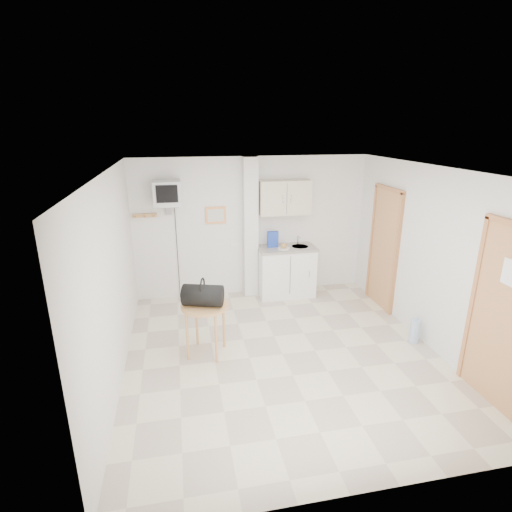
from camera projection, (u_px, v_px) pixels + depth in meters
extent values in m
plane|color=beige|center=(283.00, 354.00, 5.50)|extent=(4.50, 4.50, 0.00)
cube|color=white|center=(252.00, 227.00, 7.20)|extent=(4.20, 0.04, 2.50)
cube|color=white|center=(363.00, 370.00, 3.01)|extent=(4.20, 0.04, 2.50)
cube|color=white|center=(113.00, 281.00, 4.72)|extent=(0.04, 4.50, 2.50)
cube|color=white|center=(432.00, 259.00, 5.50)|extent=(0.04, 4.50, 2.50)
cube|color=white|center=(287.00, 170.00, 4.71)|extent=(4.20, 4.50, 0.04)
cube|color=white|center=(250.00, 229.00, 7.09)|extent=(0.25, 0.22, 2.50)
cube|color=#EF9454|center=(216.00, 215.00, 6.99)|extent=(0.36, 0.03, 0.30)
cube|color=silver|center=(216.00, 215.00, 6.97)|extent=(0.28, 0.01, 0.22)
cube|color=tan|center=(145.00, 215.00, 6.74)|extent=(0.40, 0.05, 0.06)
cube|color=white|center=(235.00, 244.00, 7.23)|extent=(0.15, 0.02, 0.08)
cylinder|color=tan|center=(135.00, 217.00, 6.66)|extent=(0.02, 0.08, 0.02)
cylinder|color=tan|center=(145.00, 217.00, 6.68)|extent=(0.02, 0.08, 0.02)
cylinder|color=tan|center=(154.00, 216.00, 6.71)|extent=(0.02, 0.08, 0.02)
cube|color=olive|center=(384.00, 250.00, 6.73)|extent=(0.04, 0.75, 2.00)
cube|color=brown|center=(383.00, 250.00, 6.73)|extent=(0.06, 0.87, 2.06)
cube|color=olive|center=(502.00, 319.00, 4.31)|extent=(0.04, 0.82, 2.02)
cube|color=brown|center=(502.00, 319.00, 4.31)|extent=(0.06, 0.94, 2.08)
cube|color=white|center=(510.00, 273.00, 4.14)|extent=(0.01, 0.20, 0.28)
cube|color=white|center=(286.00, 272.00, 7.31)|extent=(1.00, 0.55, 0.88)
cube|color=#A09789|center=(287.00, 248.00, 7.16)|extent=(1.03, 0.58, 0.04)
cylinder|color=#B7B7BA|center=(300.00, 248.00, 7.21)|extent=(0.30, 0.30, 0.05)
cylinder|color=#B7B7BA|center=(298.00, 240.00, 7.31)|extent=(0.02, 0.02, 0.16)
cylinder|color=#B7B7BA|center=(299.00, 237.00, 7.23)|extent=(0.02, 0.13, 0.02)
cube|color=beige|center=(284.00, 197.00, 6.98)|extent=(0.90, 0.32, 0.60)
cube|color=#1C3AA4|center=(273.00, 239.00, 7.11)|extent=(0.19, 0.07, 0.29)
cylinder|color=white|center=(284.00, 248.00, 7.06)|extent=(0.22, 0.22, 0.01)
sphere|color=tan|center=(284.00, 246.00, 7.04)|extent=(0.11, 0.11, 0.11)
cube|color=slate|center=(168.00, 206.00, 6.63)|extent=(0.36, 0.32, 0.02)
cube|color=slate|center=(169.00, 209.00, 6.78)|extent=(0.10, 0.06, 0.20)
cube|color=#BDBDC0|center=(167.00, 193.00, 6.50)|extent=(0.44, 0.42, 0.40)
cube|color=black|center=(167.00, 194.00, 6.29)|extent=(0.34, 0.02, 0.28)
cylinder|color=black|center=(177.00, 252.00, 7.05)|extent=(0.01, 0.01, 1.73)
cylinder|color=tan|center=(205.00, 306.00, 5.31)|extent=(0.64, 0.64, 0.03)
cylinder|color=tan|center=(224.00, 325.00, 5.58)|extent=(0.04, 0.04, 0.70)
cylinder|color=tan|center=(197.00, 322.00, 5.65)|extent=(0.04, 0.04, 0.70)
cylinder|color=tan|center=(187.00, 336.00, 5.28)|extent=(0.04, 0.04, 0.70)
cylinder|color=tan|center=(216.00, 339.00, 5.21)|extent=(0.04, 0.04, 0.70)
cylinder|color=black|center=(203.00, 295.00, 5.24)|extent=(0.59, 0.43, 0.29)
torus|color=black|center=(202.00, 286.00, 5.20)|extent=(0.09, 0.22, 0.22)
cylinder|color=#9DB7DB|center=(415.00, 331.00, 5.76)|extent=(0.13, 0.13, 0.36)
cylinder|color=#9DB7DB|center=(417.00, 318.00, 5.69)|extent=(0.04, 0.04, 0.04)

